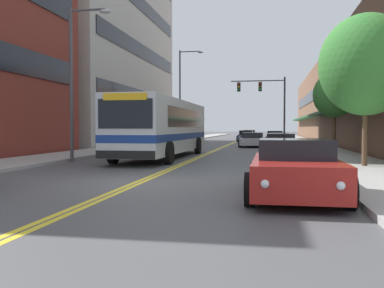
# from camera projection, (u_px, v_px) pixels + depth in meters

# --- Properties ---
(ground_plane) EXTENTS (240.00, 240.00, 0.00)m
(ground_plane) POSITION_uv_depth(u_px,v_px,m) (236.00, 141.00, 48.79)
(ground_plane) COLOR #4C4C4F
(sidewalk_left) EXTENTS (3.23, 106.00, 0.13)m
(sidewalk_left) POSITION_uv_depth(u_px,v_px,m) (176.00, 141.00, 50.06)
(sidewalk_left) COLOR #9E9B96
(sidewalk_left) RESTS_ON ground_plane
(sidewalk_right) EXTENTS (3.23, 106.00, 0.13)m
(sidewalk_right) POSITION_uv_depth(u_px,v_px,m) (300.00, 141.00, 47.52)
(sidewalk_right) COLOR #9E9B96
(sidewalk_right) RESTS_ON ground_plane
(centre_line) EXTENTS (0.34, 106.00, 0.01)m
(centre_line) POSITION_uv_depth(u_px,v_px,m) (236.00, 141.00, 48.79)
(centre_line) COLOR yellow
(centre_line) RESTS_ON ground_plane
(office_tower_left) EXTENTS (12.08, 26.28, 27.82)m
(office_tower_left) POSITION_uv_depth(u_px,v_px,m) (88.00, 9.00, 44.35)
(office_tower_left) COLOR #BCB7AD
(office_tower_left) RESTS_ON ground_plane
(storefront_row_right) EXTENTS (9.10, 68.00, 9.02)m
(storefront_row_right) POSITION_uv_depth(u_px,v_px,m) (356.00, 101.00, 46.30)
(storefront_row_right) COLOR brown
(storefront_row_right) RESTS_ON ground_plane
(city_bus) EXTENTS (2.81, 12.48, 2.98)m
(city_bus) POSITION_uv_depth(u_px,v_px,m) (164.00, 126.00, 22.83)
(city_bus) COLOR silver
(city_bus) RESTS_ON ground_plane
(car_dark_grey_parked_left_near) EXTENTS (2.16, 4.62, 1.46)m
(car_dark_grey_parked_left_near) POSITION_uv_depth(u_px,v_px,m) (167.00, 139.00, 34.25)
(car_dark_grey_parked_left_near) COLOR #38383D
(car_dark_grey_parked_left_near) RESTS_ON ground_plane
(car_champagne_parked_left_far) EXTENTS (2.09, 4.27, 1.31)m
(car_champagne_parked_left_far) POSITION_uv_depth(u_px,v_px,m) (192.00, 137.00, 45.10)
(car_champagne_parked_left_far) COLOR beige
(car_champagne_parked_left_far) RESTS_ON ground_plane
(car_red_parked_right_foreground) EXTENTS (2.14, 4.45, 1.33)m
(car_red_parked_right_foreground) POSITION_uv_depth(u_px,v_px,m) (295.00, 170.00, 9.76)
(car_red_parked_right_foreground) COLOR maroon
(car_red_parked_right_foreground) RESTS_ON ground_plane
(car_white_parked_right_mid) EXTENTS (2.04, 4.83, 1.25)m
(car_white_parked_right_mid) POSITION_uv_depth(u_px,v_px,m) (275.00, 137.00, 44.85)
(car_white_parked_right_mid) COLOR white
(car_white_parked_right_mid) RESTS_ON ground_plane
(car_beige_parked_right_far) EXTENTS (2.14, 4.85, 1.23)m
(car_beige_parked_right_far) POSITION_uv_depth(u_px,v_px,m) (280.00, 144.00, 25.85)
(car_beige_parked_right_far) COLOR #BCAD89
(car_beige_parked_right_far) RESTS_ON ground_plane
(car_black_parked_right_end) EXTENTS (1.97, 4.43, 1.18)m
(car_black_parked_right_end) POSITION_uv_depth(u_px,v_px,m) (279.00, 141.00, 32.91)
(car_black_parked_right_end) COLOR black
(car_black_parked_right_end) RESTS_ON ground_plane
(car_silver_moving_lead) EXTENTS (2.17, 4.60, 1.18)m
(car_silver_moving_lead) POSITION_uv_depth(u_px,v_px,m) (253.00, 140.00, 35.34)
(car_silver_moving_lead) COLOR #B7B7BC
(car_silver_moving_lead) RESTS_ON ground_plane
(car_slate_blue_moving_second) EXTENTS (2.00, 4.25, 1.27)m
(car_slate_blue_moving_second) POSITION_uv_depth(u_px,v_px,m) (246.00, 136.00, 49.76)
(car_slate_blue_moving_second) COLOR #475675
(car_slate_blue_moving_second) RESTS_ON ground_plane
(car_charcoal_moving_third) EXTENTS (2.12, 4.57, 1.24)m
(car_charcoal_moving_third) POSITION_uv_depth(u_px,v_px,m) (249.00, 134.00, 63.13)
(car_charcoal_moving_third) COLOR #232328
(car_charcoal_moving_third) RESTS_ON ground_plane
(traffic_signal_mast) EXTENTS (5.52, 0.38, 6.71)m
(traffic_signal_mast) POSITION_uv_depth(u_px,v_px,m) (266.00, 96.00, 43.48)
(traffic_signal_mast) COLOR #47474C
(traffic_signal_mast) RESTS_ON ground_plane
(street_lamp_left_near) EXTENTS (2.05, 0.28, 7.09)m
(street_lamp_left_near) POSITION_uv_depth(u_px,v_px,m) (77.00, 70.00, 19.63)
(street_lamp_left_near) COLOR #47474C
(street_lamp_left_near) RESTS_ON ground_plane
(street_lamp_left_far) EXTENTS (2.49, 0.28, 9.44)m
(street_lamp_left_far) POSITION_uv_depth(u_px,v_px,m) (183.00, 89.00, 43.50)
(street_lamp_left_far) COLOR #47474C
(street_lamp_left_far) RESTS_ON ground_plane
(street_tree_right_near) EXTENTS (3.50, 3.50, 5.77)m
(street_tree_right_near) POSITION_uv_depth(u_px,v_px,m) (366.00, 65.00, 16.20)
(street_tree_right_near) COLOR brown
(street_tree_right_near) RESTS_ON sidewalk_right
(street_tree_right_mid) EXTENTS (2.51, 2.51, 4.82)m
(street_tree_right_mid) POSITION_uv_depth(u_px,v_px,m) (334.00, 95.00, 25.73)
(street_tree_right_mid) COLOR brown
(street_tree_right_mid) RESTS_ON sidewalk_right
(fire_hydrant) EXTENTS (0.29, 0.21, 0.87)m
(fire_hydrant) POSITION_uv_depth(u_px,v_px,m) (314.00, 148.00, 21.38)
(fire_hydrant) COLOR red
(fire_hydrant) RESTS_ON sidewalk_right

